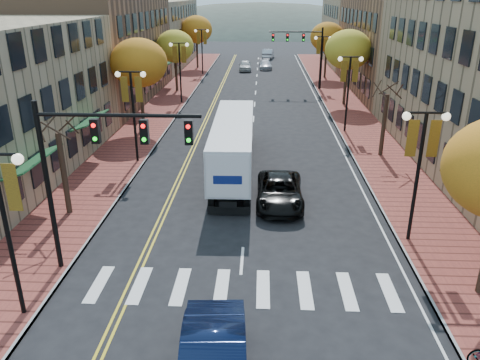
# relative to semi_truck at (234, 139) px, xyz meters

# --- Properties ---
(ground) EXTENTS (200.00, 200.00, 0.00)m
(ground) POSITION_rel_semi_truck_xyz_m (0.97, -14.81, -2.06)
(ground) COLOR black
(ground) RESTS_ON ground
(sidewalk_left) EXTENTS (4.00, 85.00, 0.15)m
(sidewalk_left) POSITION_rel_semi_truck_xyz_m (-8.03, 17.69, -1.99)
(sidewalk_left) COLOR brown
(sidewalk_left) RESTS_ON ground
(sidewalk_right) EXTENTS (4.00, 85.00, 0.15)m
(sidewalk_right) POSITION_rel_semi_truck_xyz_m (9.97, 17.69, -1.99)
(sidewalk_right) COLOR brown
(sidewalk_right) RESTS_ON ground
(building_left_mid) EXTENTS (12.00, 24.00, 11.00)m
(building_left_mid) POSITION_rel_semi_truck_xyz_m (-16.03, 21.19, 3.44)
(building_left_mid) COLOR brown
(building_left_mid) RESTS_ON ground
(building_left_far) EXTENTS (12.00, 26.00, 9.50)m
(building_left_far) POSITION_rel_semi_truck_xyz_m (-16.03, 46.19, 2.69)
(building_left_far) COLOR #9E8966
(building_left_far) RESTS_ON ground
(building_right_mid) EXTENTS (15.00, 24.00, 10.00)m
(building_right_mid) POSITION_rel_semi_truck_xyz_m (19.47, 27.19, 2.94)
(building_right_mid) COLOR brown
(building_right_mid) RESTS_ON ground
(building_right_far) EXTENTS (15.00, 20.00, 11.00)m
(building_right_far) POSITION_rel_semi_truck_xyz_m (19.47, 49.19, 3.44)
(building_right_far) COLOR #9E8966
(building_right_far) RESTS_ON ground
(tree_left_a) EXTENTS (0.28, 0.28, 4.20)m
(tree_left_a) POSITION_rel_semi_truck_xyz_m (-8.03, -6.81, 0.19)
(tree_left_a) COLOR #382619
(tree_left_a) RESTS_ON sidewalk_left
(tree_left_b) EXTENTS (4.48, 4.48, 7.21)m
(tree_left_b) POSITION_rel_semi_truck_xyz_m (-8.03, 9.19, 3.38)
(tree_left_b) COLOR #382619
(tree_left_b) RESTS_ON sidewalk_left
(tree_left_c) EXTENTS (4.16, 4.16, 6.69)m
(tree_left_c) POSITION_rel_semi_truck_xyz_m (-8.03, 25.19, 2.99)
(tree_left_c) COLOR #382619
(tree_left_c) RESTS_ON sidewalk_left
(tree_left_d) EXTENTS (4.61, 4.61, 7.42)m
(tree_left_d) POSITION_rel_semi_truck_xyz_m (-8.03, 43.19, 3.54)
(tree_left_d) COLOR #382619
(tree_left_d) RESTS_ON sidewalk_left
(tree_right_b) EXTENTS (0.28, 0.28, 4.20)m
(tree_right_b) POSITION_rel_semi_truck_xyz_m (9.97, 3.19, 0.19)
(tree_right_b) COLOR #382619
(tree_right_b) RESTS_ON sidewalk_right
(tree_right_c) EXTENTS (4.48, 4.48, 7.21)m
(tree_right_c) POSITION_rel_semi_truck_xyz_m (9.97, 19.19, 3.38)
(tree_right_c) COLOR #382619
(tree_right_c) RESTS_ON sidewalk_right
(tree_right_d) EXTENTS (4.35, 4.35, 7.00)m
(tree_right_d) POSITION_rel_semi_truck_xyz_m (9.97, 35.19, 3.22)
(tree_right_d) COLOR #382619
(tree_right_d) RESTS_ON sidewalk_right
(lamp_left_a) EXTENTS (1.96, 0.36, 6.05)m
(lamp_left_a) POSITION_rel_semi_truck_xyz_m (-6.53, -14.81, 2.23)
(lamp_left_a) COLOR black
(lamp_left_a) RESTS_ON ground
(lamp_left_b) EXTENTS (1.96, 0.36, 6.05)m
(lamp_left_b) POSITION_rel_semi_truck_xyz_m (-6.53, 1.19, 2.23)
(lamp_left_b) COLOR black
(lamp_left_b) RESTS_ON ground
(lamp_left_c) EXTENTS (1.96, 0.36, 6.05)m
(lamp_left_c) POSITION_rel_semi_truck_xyz_m (-6.53, 19.19, 2.23)
(lamp_left_c) COLOR black
(lamp_left_c) RESTS_ON ground
(lamp_left_d) EXTENTS (1.96, 0.36, 6.05)m
(lamp_left_d) POSITION_rel_semi_truck_xyz_m (-6.53, 37.19, 2.23)
(lamp_left_d) COLOR black
(lamp_left_d) RESTS_ON ground
(lamp_right_a) EXTENTS (1.96, 0.36, 6.05)m
(lamp_right_a) POSITION_rel_semi_truck_xyz_m (8.47, -8.81, 2.23)
(lamp_right_a) COLOR black
(lamp_right_a) RESTS_ON ground
(lamp_right_b) EXTENTS (1.96, 0.36, 6.05)m
(lamp_right_b) POSITION_rel_semi_truck_xyz_m (8.47, 9.19, 2.23)
(lamp_right_b) COLOR black
(lamp_right_b) RESTS_ON ground
(lamp_right_c) EXTENTS (1.96, 0.36, 6.05)m
(lamp_right_c) POSITION_rel_semi_truck_xyz_m (8.47, 27.19, 2.23)
(lamp_right_c) COLOR black
(lamp_right_c) RESTS_ON ground
(traffic_mast_near) EXTENTS (6.10, 0.35, 7.00)m
(traffic_mast_near) POSITION_rel_semi_truck_xyz_m (-4.51, -11.81, 2.86)
(traffic_mast_near) COLOR black
(traffic_mast_near) RESTS_ON ground
(traffic_mast_far) EXTENTS (6.10, 0.34, 7.00)m
(traffic_mast_far) POSITION_rel_semi_truck_xyz_m (6.45, 27.19, 2.86)
(traffic_mast_far) COLOR black
(traffic_mast_far) RESTS_ON ground
(semi_truck) EXTENTS (2.46, 14.16, 3.53)m
(semi_truck) POSITION_rel_semi_truck_xyz_m (0.00, 0.00, 0.00)
(semi_truck) COLOR black
(semi_truck) RESTS_ON ground
(black_suv) EXTENTS (2.49, 5.28, 1.46)m
(black_suv) POSITION_rel_semi_truck_xyz_m (2.73, -4.96, -1.34)
(black_suv) COLOR black
(black_suv) RESTS_ON ground
(car_far_white) EXTENTS (1.88, 4.41, 1.48)m
(car_far_white) POSITION_rel_semi_truck_xyz_m (-0.80, 41.39, -1.32)
(car_far_white) COLOR silver
(car_far_white) RESTS_ON ground
(car_far_silver) EXTENTS (1.99, 4.49, 1.28)m
(car_far_silver) POSITION_rel_semi_truck_xyz_m (2.15, 43.10, -1.43)
(car_far_silver) COLOR #B1B0B8
(car_far_silver) RESTS_ON ground
(car_far_oncoming) EXTENTS (2.25, 5.05, 1.61)m
(car_far_oncoming) POSITION_rel_semi_truck_xyz_m (2.66, 55.18, -1.26)
(car_far_oncoming) COLOR #B1B1B9
(car_far_oncoming) RESTS_ON ground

